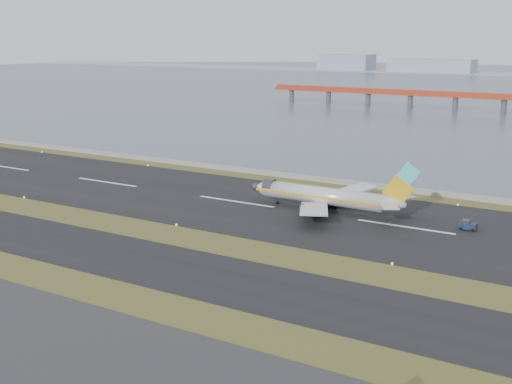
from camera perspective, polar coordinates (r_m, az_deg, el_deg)
ground at (r=124.65m, az=-9.18°, el=-3.84°), size 1000.00×1000.00×0.00m
taxiway_strip at (r=116.16m, az=-12.97°, el=-5.30°), size 1000.00×18.00×0.10m
runway_strip at (r=147.96m, az=-1.78°, el=-0.87°), size 1000.00×45.00×0.10m
seawall at (r=173.26m, az=3.53°, el=1.41°), size 1000.00×2.50×1.00m
red_pier at (r=346.96m, az=21.23°, el=7.76°), size 260.00×5.00×10.20m
airliner at (r=139.44m, az=6.43°, el=-0.40°), size 38.52×32.89×12.80m
pushback_tug at (r=132.77m, az=18.30°, el=-2.83°), size 3.28×2.00×2.07m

